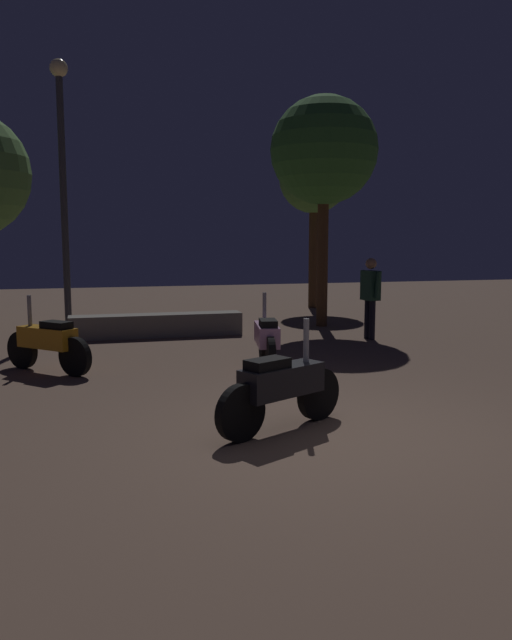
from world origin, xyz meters
TOP-DOWN VIEW (x-y plane):
  - ground_plane at (0.00, 0.00)m, footprint 40.00×40.00m
  - motorcycle_black_foreground at (-0.45, 0.29)m, footprint 1.52×0.84m
  - motorcycle_pink_parked_left at (0.25, 3.27)m, footprint 0.46×1.65m
  - motorcycle_orange_parked_right at (-2.90, 3.80)m, footprint 1.24×1.25m
  - person_rider_beside at (2.93, 5.35)m, footprint 0.29×0.66m
  - streetlamp_near at (-2.73, 7.98)m, footprint 0.36×0.36m
  - tree_left_bg at (3.80, 10.88)m, footprint 1.93×1.93m
  - tree_center_bg at (2.70, 7.31)m, footprint 2.32×2.32m
  - planter_wall_low at (-1.01, 6.76)m, footprint 3.38×0.50m

SIDE VIEW (x-z plane):
  - ground_plane at x=0.00m, z-range 0.00..0.00m
  - planter_wall_low at x=-1.01m, z-range 0.00..0.45m
  - motorcycle_black_foreground at x=-0.45m, z-range -0.12..0.99m
  - motorcycle_pink_parked_left at x=0.25m, z-range -0.12..0.99m
  - motorcycle_orange_parked_right at x=-2.90m, z-range -0.12..0.99m
  - person_rider_beside at x=2.93m, z-range 0.14..1.71m
  - streetlamp_near at x=-2.73m, z-range 0.70..6.20m
  - tree_left_bg at x=3.80m, z-range 1.27..5.83m
  - tree_center_bg at x=2.70m, z-range 1.30..6.28m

